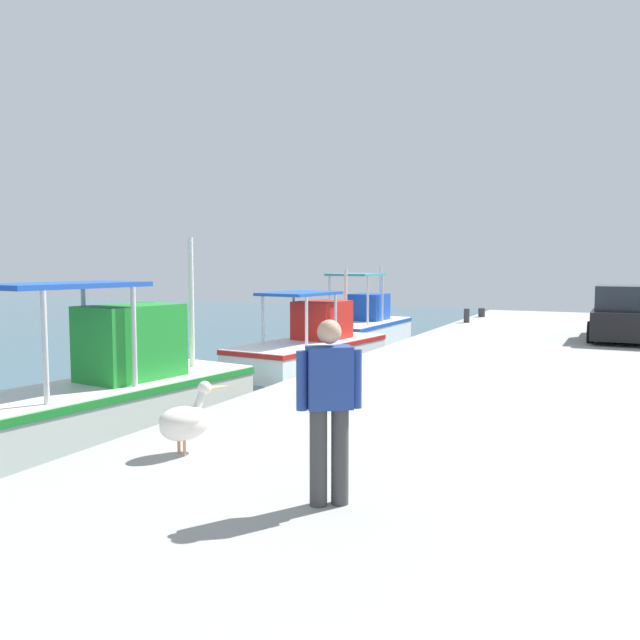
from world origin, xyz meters
TOP-DOWN VIEW (x-y plane):
  - quay_pier at (0.00, -5.00)m, footprint 36.00×10.00m
  - fishing_boat_second at (-5.03, 2.16)m, footprint 6.26×2.66m
  - fishing_boat_third at (3.22, 2.24)m, footprint 5.70×2.70m
  - fishing_boat_fourth at (9.20, 3.04)m, footprint 5.29×2.28m
  - pelican at (-7.26, -1.19)m, footprint 0.96×0.56m
  - fisherman_standing at (-8.01, -3.34)m, footprint 0.43×0.51m
  - parked_car at (7.35, -5.78)m, footprint 4.11×1.90m
  - mooring_bollard_second at (10.92, -0.45)m, footprint 0.21×0.21m
  - mooring_bollard_third at (13.72, -0.45)m, footprint 0.27×0.27m

SIDE VIEW (x-z plane):
  - quay_pier at x=0.00m, z-range 0.00..0.80m
  - fishing_boat_third at x=3.22m, z-range -0.77..2.05m
  - fishing_boat_fourth at x=9.20m, z-range -0.79..2.09m
  - fishing_boat_second at x=-5.03m, z-range -0.99..2.50m
  - mooring_bollard_third at x=13.72m, z-range 0.80..1.16m
  - mooring_bollard_second at x=10.92m, z-range 0.80..1.32m
  - pelican at x=-7.26m, z-range 0.79..1.61m
  - parked_car at x=7.35m, z-range 0.73..2.30m
  - fisherman_standing at x=-8.01m, z-range 0.89..2.58m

